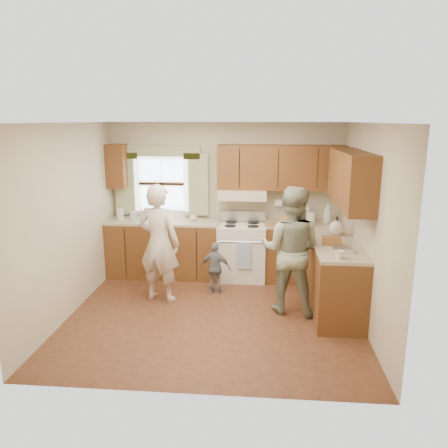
# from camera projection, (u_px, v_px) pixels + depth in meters

# --- Properties ---
(room) EXTENTS (3.80, 3.80, 3.80)m
(room) POSITION_uv_depth(u_px,v_px,m) (213.00, 223.00, 5.54)
(room) COLOR #462615
(room) RESTS_ON ground
(kitchen_fixtures) EXTENTS (3.80, 2.25, 2.15)m
(kitchen_fixtures) POSITION_uv_depth(u_px,v_px,m) (262.00, 234.00, 6.62)
(kitchen_fixtures) COLOR #4D2610
(kitchen_fixtures) RESTS_ON ground
(stove) EXTENTS (0.76, 0.67, 1.07)m
(stove) POSITION_uv_depth(u_px,v_px,m) (242.00, 250.00, 7.09)
(stove) COLOR silver
(stove) RESTS_ON ground
(woman_left) EXTENTS (0.70, 0.55, 1.69)m
(woman_left) POSITION_uv_depth(u_px,v_px,m) (159.00, 243.00, 6.13)
(woman_left) COLOR beige
(woman_left) RESTS_ON ground
(woman_right) EXTENTS (0.96, 0.83, 1.71)m
(woman_right) POSITION_uv_depth(u_px,v_px,m) (291.00, 250.00, 5.76)
(woman_right) COLOR #213823
(woman_right) RESTS_ON ground
(child) EXTENTS (0.49, 0.27, 0.78)m
(child) POSITION_uv_depth(u_px,v_px,m) (216.00, 268.00, 6.47)
(child) COLOR gray
(child) RESTS_ON ground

